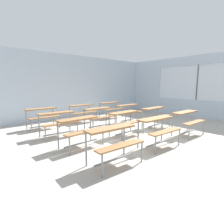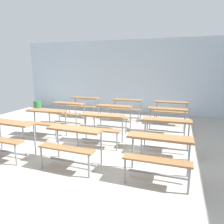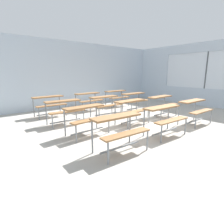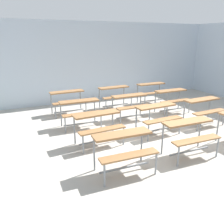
# 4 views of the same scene
# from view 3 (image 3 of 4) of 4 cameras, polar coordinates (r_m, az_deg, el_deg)

# --- Properties ---
(ground) EXTENTS (10.00, 9.00, 0.05)m
(ground) POSITION_cam_3_polar(r_m,az_deg,el_deg) (5.29, 9.72, -5.31)
(ground) COLOR #ADA89E
(wall_back) EXTENTS (10.00, 0.12, 3.00)m
(wall_back) POSITION_cam_3_polar(r_m,az_deg,el_deg) (8.68, -13.16, 11.79)
(wall_back) COLOR silver
(wall_back) RESTS_ON ground
(wall_right) EXTENTS (0.12, 9.00, 3.00)m
(wall_right) POSITION_cam_3_polar(r_m,az_deg,el_deg) (9.35, 31.89, 9.95)
(wall_right) COLOR silver
(wall_right) RESTS_ON ground
(desk_bench_r0c0) EXTENTS (1.13, 0.64, 0.74)m
(desk_bench_r0c0) POSITION_cam_3_polar(r_m,az_deg,el_deg) (3.53, 2.55, -4.32)
(desk_bench_r0c0) COLOR olive
(desk_bench_r0c0) RESTS_ON ground
(desk_bench_r0c1) EXTENTS (1.12, 0.63, 0.74)m
(desk_bench_r0c1) POSITION_cam_3_polar(r_m,az_deg,el_deg) (4.67, 16.92, -0.60)
(desk_bench_r0c1) COLOR olive
(desk_bench_r0c1) RESTS_ON ground
(desk_bench_r0c2) EXTENTS (1.11, 0.60, 0.74)m
(desk_bench_r0c2) POSITION_cam_3_polar(r_m,az_deg,el_deg) (6.07, 25.55, 1.69)
(desk_bench_r0c2) COLOR olive
(desk_bench_r0c2) RESTS_ON ground
(desk_bench_r1c0) EXTENTS (1.13, 0.64, 0.74)m
(desk_bench_r1c0) POSITION_cam_3_polar(r_m,az_deg,el_deg) (4.56, -8.30, -0.51)
(desk_bench_r1c0) COLOR olive
(desk_bench_r1c0) RESTS_ON ground
(desk_bench_r1c1) EXTENTS (1.12, 0.63, 0.74)m
(desk_bench_r1c1) POSITION_cam_3_polar(r_m,az_deg,el_deg) (5.53, 6.61, 1.89)
(desk_bench_r1c1) COLOR olive
(desk_bench_r1c1) RESTS_ON ground
(desk_bench_r1c2) EXTENTS (1.11, 0.62, 0.74)m
(desk_bench_r1c2) POSITION_cam_3_polar(r_m,az_deg,el_deg) (6.73, 16.17, 3.41)
(desk_bench_r1c2) COLOR olive
(desk_bench_r1c2) RESTS_ON ground
(desk_bench_r2c0) EXTENTS (1.12, 0.63, 0.74)m
(desk_bench_r2c0) POSITION_cam_3_polar(r_m,az_deg,el_deg) (5.65, -15.27, 1.75)
(desk_bench_r2c0) COLOR olive
(desk_bench_r2c0) RESTS_ON ground
(desk_bench_r2c1) EXTENTS (1.10, 0.59, 0.74)m
(desk_bench_r2c1) POSITION_cam_3_polar(r_m,az_deg,el_deg) (6.43, -2.13, 3.49)
(desk_bench_r2c1) COLOR olive
(desk_bench_r2c1) RESTS_ON ground
(desk_bench_r2c2) EXTENTS (1.10, 0.60, 0.74)m
(desk_bench_r2c2) POSITION_cam_3_polar(r_m,az_deg,el_deg) (7.51, 7.56, 4.73)
(desk_bench_r2c2) COLOR olive
(desk_bench_r2c2) RESTS_ON ground
(desk_bench_r3c0) EXTENTS (1.11, 0.61, 0.74)m
(desk_bench_r3c0) POSITION_cam_3_polar(r_m,az_deg,el_deg) (6.85, -19.79, 3.31)
(desk_bench_r3c0) COLOR olive
(desk_bench_r3c0) RESTS_ON ground
(desk_bench_r3c1) EXTENTS (1.12, 0.62, 0.74)m
(desk_bench_r3c1) POSITION_cam_3_polar(r_m,az_deg,el_deg) (7.55, -7.56, 4.78)
(desk_bench_r3c1) COLOR olive
(desk_bench_r3c1) RESTS_ON ground
(desk_bench_r3c2) EXTENTS (1.11, 0.60, 0.74)m
(desk_bench_r3c2) POSITION_cam_3_polar(r_m,az_deg,el_deg) (8.47, 1.62, 5.74)
(desk_bench_r3c2) COLOR olive
(desk_bench_r3c2) RESTS_ON ground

